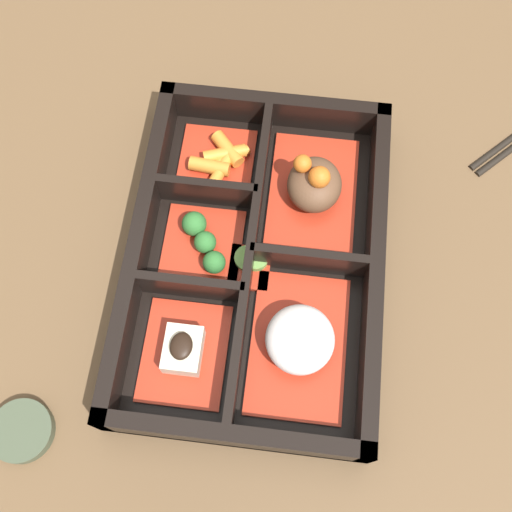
{
  "coord_description": "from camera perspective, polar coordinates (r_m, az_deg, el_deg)",
  "views": [
    {
      "loc": [
        0.21,
        0.02,
        0.54
      ],
      "look_at": [
        0.0,
        0.0,
        0.03
      ],
      "focal_mm": 42.0,
      "sensor_mm": 36.0,
      "label": 1
    }
  ],
  "objects": [
    {
      "name": "bento_rim",
      "position": [
        0.56,
        -0.26,
        0.06
      ],
      "size": [
        0.34,
        0.23,
        0.05
      ],
      "color": "black",
      "rests_on": "ground_plane"
    },
    {
      "name": "bowl_carrots",
      "position": [
        0.62,
        -3.5,
        9.19
      ],
      "size": [
        0.08,
        0.08,
        0.02
      ],
      "color": "#B22D19",
      "rests_on": "bento_base"
    },
    {
      "name": "bowl_rice",
      "position": [
        0.53,
        4.16,
        -8.08
      ],
      "size": [
        0.13,
        0.09,
        0.04
      ],
      "color": "#B22D19",
      "rests_on": "bento_base"
    },
    {
      "name": "bowl_greens",
      "position": [
        0.57,
        -5.06,
        1.28
      ],
      "size": [
        0.08,
        0.08,
        0.03
      ],
      "color": "#B22D19",
      "rests_on": "bento_base"
    },
    {
      "name": "bowl_tofu",
      "position": [
        0.54,
        -6.88,
        -9.02
      ],
      "size": [
        0.1,
        0.08,
        0.03
      ],
      "color": "#B22D19",
      "rests_on": "bento_base"
    },
    {
      "name": "bowl_pickles",
      "position": [
        0.57,
        -0.62,
        -0.79
      ],
      "size": [
        0.04,
        0.04,
        0.01
      ],
      "color": "#B22D19",
      "rests_on": "bento_base"
    },
    {
      "name": "sauce_dish",
      "position": [
        0.58,
        -21.4,
        -15.25
      ],
      "size": [
        0.05,
        0.05,
        0.01
      ],
      "color": "#424C38",
      "rests_on": "ground_plane"
    },
    {
      "name": "bento_base",
      "position": [
        0.58,
        0.0,
        -0.74
      ],
      "size": [
        0.34,
        0.23,
        0.01
      ],
      "color": "black",
      "rests_on": "ground_plane"
    },
    {
      "name": "ground_plane",
      "position": [
        0.58,
        0.0,
        -0.92
      ],
      "size": [
        3.0,
        3.0,
        0.0
      ],
      "primitive_type": "plane",
      "color": "brown"
    },
    {
      "name": "bowl_stew",
      "position": [
        0.59,
        5.51,
        6.57
      ],
      "size": [
        0.13,
        0.09,
        0.06
      ],
      "color": "#B22D19",
      "rests_on": "bento_base"
    }
  ]
}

